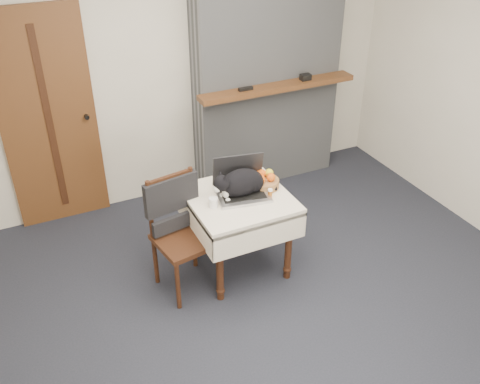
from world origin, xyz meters
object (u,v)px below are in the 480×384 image
at_px(fruit_basket, 264,181).
at_px(chair, 177,218).
at_px(laptop, 241,185).
at_px(pill_bottle, 270,193).
at_px(cream_jar, 213,203).
at_px(door, 49,121).
at_px(cat, 242,183).
at_px(side_table, 239,208).

relative_size(fruit_basket, chair, 0.25).
bearing_deg(laptop, pill_bottle, -31.90).
height_order(laptop, cream_jar, laptop).
bearing_deg(door, cream_jar, -57.25).
height_order(door, fruit_basket, door).
relative_size(door, chair, 2.09).
bearing_deg(pill_bottle, fruit_basket, 78.36).
bearing_deg(door, pill_bottle, -47.57).
relative_size(cat, chair, 0.56).
bearing_deg(fruit_basket, door, 136.36).
xyz_separation_m(pill_bottle, fruit_basket, (0.03, 0.16, 0.02)).
height_order(cream_jar, fruit_basket, fruit_basket).
bearing_deg(cream_jar, door, 122.75).
bearing_deg(side_table, cream_jar, -167.27).
distance_m(side_table, cat, 0.23).
distance_m(pill_bottle, chair, 0.74).
xyz_separation_m(laptop, cream_jar, (-0.28, -0.10, -0.04)).
xyz_separation_m(side_table, laptop, (0.04, 0.04, 0.19)).
relative_size(side_table, chair, 0.81).
relative_size(side_table, laptop, 1.69).
distance_m(door, laptop, 1.85).
xyz_separation_m(cat, chair, (-0.53, 0.03, -0.20)).
xyz_separation_m(fruit_basket, chair, (-0.75, 0.00, -0.14)).
distance_m(door, side_table, 1.89).
height_order(side_table, pill_bottle, pill_bottle).
height_order(door, cat, door).
relative_size(laptop, cream_jar, 5.81).
bearing_deg(pill_bottle, chair, 166.91).
distance_m(door, pill_bottle, 2.09).
bearing_deg(cream_jar, laptop, 19.27).
height_order(side_table, cream_jar, cream_jar).
relative_size(door, cream_jar, 25.24).
bearing_deg(laptop, side_table, -122.54).
xyz_separation_m(door, fruit_basket, (1.43, -1.37, -0.25)).
distance_m(side_table, laptop, 0.20).
distance_m(laptop, cream_jar, 0.30).
xyz_separation_m(side_table, fruit_basket, (0.25, 0.05, 0.17)).
bearing_deg(cat, door, 123.11).
xyz_separation_m(side_table, cat, (0.04, 0.01, 0.22)).
height_order(cream_jar, pill_bottle, cream_jar).
bearing_deg(laptop, cream_jar, -150.24).
height_order(door, cream_jar, door).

